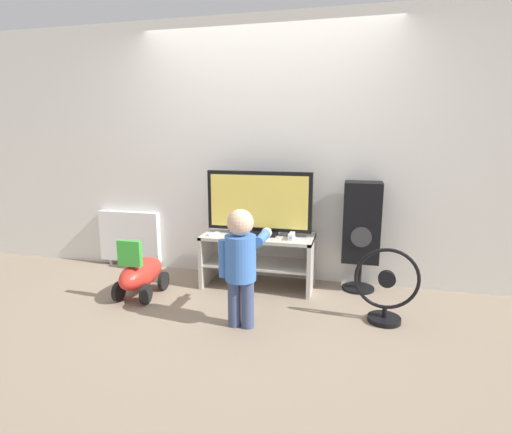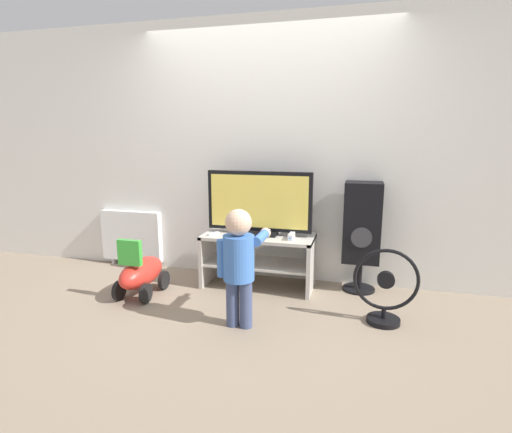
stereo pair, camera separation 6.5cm
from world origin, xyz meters
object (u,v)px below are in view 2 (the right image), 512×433
at_px(game_console, 292,236).
at_px(remote_secondary, 248,236).
at_px(remote_primary, 213,234).
at_px(child, 240,258).
at_px(floor_fan, 385,290).
at_px(television, 259,204).
at_px(speaker_tower, 362,225).
at_px(radiator, 132,236).
at_px(ride_on_toy, 141,273).

height_order(game_console, remote_secondary, game_console).
distance_m(remote_primary, child, 0.90).
bearing_deg(remote_primary, floor_fan, -14.52).
distance_m(television, remote_primary, 0.53).
xyz_separation_m(speaker_tower, radiator, (-2.52, 0.11, -0.30)).
distance_m(remote_primary, radiator, 1.20).
distance_m(game_console, remote_primary, 0.76).
xyz_separation_m(game_console, remote_primary, (-0.76, -0.04, -0.02)).
relative_size(remote_secondary, speaker_tower, 0.13).
relative_size(remote_secondary, floor_fan, 0.22).
relative_size(television, speaker_tower, 0.98).
bearing_deg(ride_on_toy, game_console, 17.82).
bearing_deg(radiator, child, -34.23).
bearing_deg(speaker_tower, remote_secondary, -167.32).
relative_size(floor_fan, ride_on_toy, 0.99).
bearing_deg(child, game_console, 71.41).
xyz_separation_m(remote_secondary, floor_fan, (1.24, -0.42, -0.26)).
relative_size(game_console, remote_primary, 1.28).
xyz_separation_m(floor_fan, ride_on_toy, (-2.16, 0.02, -0.06)).
bearing_deg(television, floor_fan, -25.01).
bearing_deg(ride_on_toy, radiator, 126.55).
height_order(television, floor_fan, television).
distance_m(remote_secondary, speaker_tower, 1.08).
distance_m(ride_on_toy, radiator, 0.94).
height_order(remote_primary, floor_fan, floor_fan).
relative_size(speaker_tower, floor_fan, 1.71).
relative_size(game_console, radiator, 0.23).
height_order(remote_secondary, radiator, radiator).
bearing_deg(game_console, radiator, 170.29).
xyz_separation_m(remote_secondary, radiator, (-1.47, 0.35, -0.19)).
height_order(remote_primary, remote_secondary, same).
height_order(game_console, floor_fan, floor_fan).
bearing_deg(floor_fan, speaker_tower, 106.71).
bearing_deg(floor_fan, game_console, 151.54).
xyz_separation_m(television, radiator, (-1.55, 0.23, -0.48)).
height_order(remote_secondary, floor_fan, floor_fan).
xyz_separation_m(television, floor_fan, (1.16, -0.54, -0.55)).
distance_m(remote_secondary, ride_on_toy, 1.05).
bearing_deg(floor_fan, child, -162.89).
xyz_separation_m(remote_primary, radiator, (-1.13, 0.36, -0.19)).
bearing_deg(speaker_tower, game_console, -161.40).
height_order(game_console, remote_primary, game_console).
bearing_deg(remote_primary, child, -56.39).
relative_size(game_console, floor_fan, 0.27).
distance_m(game_console, radiator, 1.93).
bearing_deg(game_console, remote_secondary, -176.71).
relative_size(child, ride_on_toy, 1.51).
bearing_deg(remote_secondary, remote_primary, -177.82).
height_order(remote_secondary, ride_on_toy, ride_on_toy).
xyz_separation_m(child, speaker_tower, (0.89, 0.99, 0.09)).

